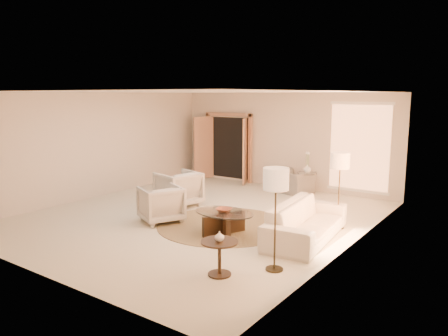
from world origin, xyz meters
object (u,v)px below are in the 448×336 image
Objects in this scene: armchair_left at (178,187)px; coffee_table at (224,220)px; side_vase at (307,169)px; side_table at (307,181)px; sofa at (307,221)px; floor_lamp_near at (340,164)px; end_table at (220,252)px; end_vase at (219,236)px; bowl at (224,210)px; floor_lamp_far at (276,184)px; armchair_right at (161,202)px; accent_chair at (293,178)px.

coffee_table is at bearing 76.67° from armchair_left.
side_table is at bearing 0.00° from side_vase.
sofa is 1.44m from floor_lamp_near.
end_table is 0.25m from end_vase.
end_table is at bearing -56.69° from bowl.
side_table is 0.38× the size of floor_lamp_far.
floor_lamp_near is 0.96× the size of floor_lamp_far.
floor_lamp_far is (3.33, -0.93, 0.96)m from armchair_right.
bowl is at bearing 0.00° from coffee_table.
side_vase is (-1.23, 5.81, 0.36)m from end_table.
accent_chair is 6.32× the size of end_vase.
coffee_table is at bearing -88.00° from side_vase.
end_table is at bearing 64.24° from armchair_left.
armchair_right is at bearing -178.08° from bowl.
floor_lamp_far is (1.82, -5.15, 1.02)m from side_table.
accent_chair is 0.43m from side_table.
side_vase reaches higher than coffee_table.
end_vase reaches higher than end_table.
sofa is 3.82m from side_vase.
floor_lamp_far reaches higher than armchair_right.
armchair_left reaches higher than side_table.
floor_lamp_far reaches higher than sofa.
end_vase is at bearing 165.46° from sofa.
floor_lamp_far is at bearing -30.54° from bowl.
armchair_right is 1.39× the size of side_table.
floor_lamp_near reaches higher than end_table.
armchair_right reaches higher than coffee_table.
end_vase is (1.23, -5.81, 0.24)m from side_table.
floor_lamp_far is at bearing 128.02° from accent_chair.
armchair_left is at bearing -128.65° from armchair_right.
coffee_table is 2.35× the size of side_table.
armchair_right is 3.88m from floor_lamp_near.
accent_chair is 0.53m from side_vase.
side_table reaches higher than coffee_table.
end_table is at bearing -78.06° from side_table.
armchair_left reaches higher than end_vase.
armchair_right is 4.48m from side_vase.
end_table is 2.57× the size of side_vase.
accent_chair is (-2.01, 3.46, 0.07)m from sofa.
accent_chair reaches higher than bowl.
accent_chair is at bearing 105.93° from end_table.
armchair_left is at bearing 74.93° from accent_chair.
floor_lamp_far is at bearing -30.54° from coffee_table.
armchair_right is 1.65m from bowl.
bowl is (-1.44, -0.70, 0.14)m from sofa.
armchair_left is (-3.69, 0.50, 0.12)m from sofa.
armchair_right is at bearing 40.21° from armchair_left.
coffee_table is 2.54× the size of end_table.
end_table is at bearing 0.00° from end_vase.
floor_lamp_far is 5.50m from side_vase.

